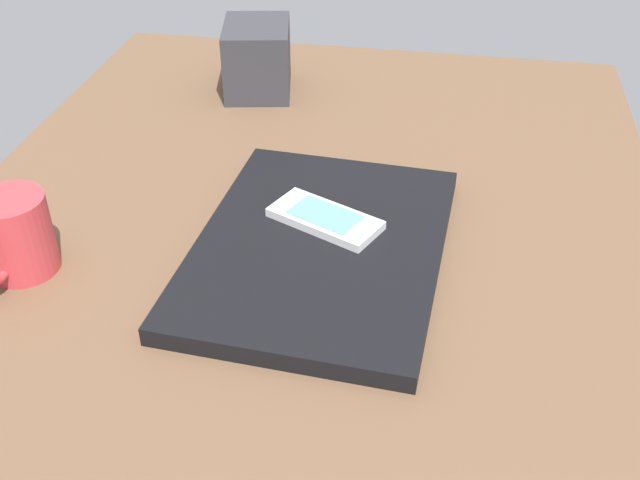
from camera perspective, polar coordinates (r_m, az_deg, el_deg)
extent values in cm
cube|color=brown|center=(79.23, -2.34, -2.71)|extent=(120.00, 80.00, 3.00)
cube|color=black|center=(78.90, 0.00, -0.60)|extent=(35.59, 26.96, 1.98)
cube|color=silver|center=(80.70, 0.38, 1.60)|extent=(9.86, 13.05, 0.95)
cube|color=#5993E0|center=(80.39, 0.38, 1.93)|extent=(6.89, 8.45, 0.14)
cube|color=#2D2D33|center=(113.38, -4.71, 13.43)|extent=(13.35, 11.32, 9.86)
cylinder|color=#B23338|center=(81.13, -21.81, 0.39)|extent=(7.07, 7.07, 8.37)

